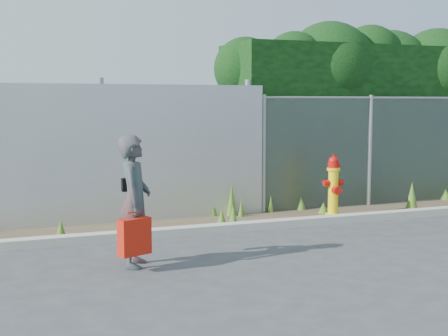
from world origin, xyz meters
name	(u,v)px	position (x,y,z in m)	size (l,w,h in m)	color
ground	(288,259)	(0.00, 0.00, 0.00)	(80.00, 80.00, 0.00)	#3D3D40
curb	(233,227)	(0.00, 1.80, 0.06)	(16.00, 0.22, 0.12)	#AFAC9E
weed_strip	(263,212)	(0.80, 2.48, 0.12)	(16.00, 1.33, 0.54)	brown
chainlink_fence	(417,149)	(4.25, 3.00, 1.03)	(6.50, 0.07, 2.05)	gray
hedge	(397,98)	(4.49, 3.98, 2.00)	(7.58, 1.96, 3.65)	black
fire_hydrant	(333,187)	(2.01, 2.29, 0.51)	(0.35, 0.31, 1.05)	yellow
woman	(135,201)	(-1.81, 0.37, 0.77)	(0.56, 0.37, 1.54)	#0F615E
red_tote_bag	(135,237)	(-1.87, 0.14, 0.40)	(0.38, 0.14, 0.50)	red
black_shoulder_bag	(131,184)	(-1.81, 0.61, 0.94)	(0.21, 0.09, 0.16)	black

